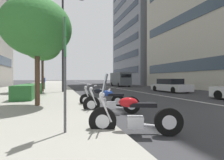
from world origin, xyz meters
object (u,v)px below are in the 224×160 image
object	(u,v)px
street_tree_mid_sidewalk	(37,28)
street_lamp_with_banners	(66,35)
motorcycle_under_tarp	(101,99)
pedestrian_on_plaza	(43,83)
motorcycle_nearest_camera	(134,117)
street_tree_near_plaza_corner	(42,45)
car_mid_block_traffic	(170,86)
motorcycle_mid_row	(111,103)
parking_sign_by_curb	(65,60)
delivery_van_ahead	(120,79)

from	to	relation	value
street_tree_mid_sidewalk	street_lamp_with_banners	bearing A→B (deg)	-10.77
motorcycle_under_tarp	pedestrian_on_plaza	world-z (taller)	pedestrian_on_plaza
motorcycle_nearest_camera	motorcycle_under_tarp	distance (m)	4.15
street_tree_mid_sidewalk	street_tree_near_plaza_corner	world-z (taller)	street_tree_near_plaza_corner
street_tree_mid_sidewalk	pedestrian_on_plaza	xyz separation A→B (m)	(12.63, 0.83, -2.77)
street_lamp_with_banners	street_tree_near_plaza_corner	size ratio (longest dim) A/B	1.52
car_mid_block_traffic	street_lamp_with_banners	xyz separation A→B (m)	(1.45, 10.52, 4.83)
motorcycle_mid_row	pedestrian_on_plaza	xyz separation A→B (m)	(14.67, 3.73, 0.50)
parking_sign_by_curb	street_tree_near_plaza_corner	bearing A→B (deg)	7.13
delivery_van_ahead	street_tree_near_plaza_corner	distance (m)	17.66
street_lamp_with_banners	street_tree_mid_sidewalk	distance (m)	8.39
motorcycle_nearest_camera	delivery_van_ahead	size ratio (longest dim) A/B	0.35
street_lamp_with_banners	street_tree_near_plaza_corner	bearing A→B (deg)	64.64
motorcycle_mid_row	car_mid_block_traffic	size ratio (longest dim) A/B	0.47
street_lamp_with_banners	pedestrian_on_plaza	world-z (taller)	street_lamp_with_banners
delivery_van_ahead	street_tree_mid_sidewalk	size ratio (longest dim) A/B	1.27
motorcycle_nearest_camera	car_mid_block_traffic	bearing A→B (deg)	-109.51
street_lamp_with_banners	motorcycle_nearest_camera	bearing A→B (deg)	-174.83
motorcycle_nearest_camera	pedestrian_on_plaza	distance (m)	17.66
street_tree_near_plaza_corner	pedestrian_on_plaza	xyz separation A→B (m)	(3.57, 0.23, -3.69)
motorcycle_nearest_camera	street_tree_near_plaza_corner	xyz separation A→B (m)	(13.73, 3.28, 4.17)
motorcycle_mid_row	motorcycle_under_tarp	distance (m)	1.51
motorcycle_nearest_camera	street_tree_near_plaza_corner	world-z (taller)	street_tree_near_plaza_corner
delivery_van_ahead	street_tree_near_plaza_corner	xyz separation A→B (m)	(-12.13, 12.41, 3.26)
motorcycle_under_tarp	delivery_van_ahead	bearing A→B (deg)	-82.84
parking_sign_by_curb	motorcycle_mid_row	bearing A→B (deg)	-36.99
street_tree_mid_sidewalk	pedestrian_on_plaza	distance (m)	12.96
motorcycle_under_tarp	street_lamp_with_banners	world-z (taller)	street_lamp_with_banners
street_tree_near_plaza_corner	motorcycle_under_tarp	bearing A→B (deg)	-160.05
street_lamp_with_banners	pedestrian_on_plaza	bearing A→B (deg)	27.27
motorcycle_nearest_camera	car_mid_block_traffic	world-z (taller)	motorcycle_nearest_camera
car_mid_block_traffic	pedestrian_on_plaza	world-z (taller)	pedestrian_on_plaza
delivery_van_ahead	street_tree_mid_sidewalk	bearing A→B (deg)	151.81
motorcycle_under_tarp	street_tree_near_plaza_corner	world-z (taller)	street_tree_near_plaza_corner
motorcycle_under_tarp	car_mid_block_traffic	xyz separation A→B (m)	(7.13, -9.16, 0.23)
motorcycle_mid_row	car_mid_block_traffic	distance (m)	12.58
delivery_van_ahead	street_lamp_with_banners	world-z (taller)	street_lamp_with_banners
delivery_van_ahead	street_lamp_with_banners	xyz separation A→B (m)	(-13.13, 10.29, 4.11)
street_tree_near_plaza_corner	motorcycle_nearest_camera	bearing A→B (deg)	-166.57
motorcycle_under_tarp	delivery_van_ahead	xyz separation A→B (m)	(21.72, -8.93, 0.95)
motorcycle_mid_row	motorcycle_under_tarp	bearing A→B (deg)	-68.29
motorcycle_nearest_camera	street_lamp_with_banners	size ratio (longest dim) A/B	0.24
street_tree_near_plaza_corner	street_lamp_with_banners	bearing A→B (deg)	-115.36
delivery_van_ahead	motorcycle_nearest_camera	bearing A→B (deg)	161.50
street_tree_mid_sidewalk	street_tree_near_plaza_corner	xyz separation A→B (m)	(9.06, 0.59, 0.92)
motorcycle_under_tarp	parking_sign_by_curb	world-z (taller)	parking_sign_by_curb
delivery_van_ahead	street_tree_near_plaza_corner	size ratio (longest dim) A/B	1.03
motorcycle_mid_row	street_tree_near_plaza_corner	bearing A→B (deg)	-51.54
motorcycle_under_tarp	motorcycle_mid_row	bearing A→B (deg)	120.27
delivery_van_ahead	street_tree_mid_sidewalk	xyz separation A→B (m)	(-21.19, 11.82, 2.33)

